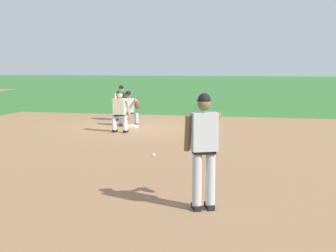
# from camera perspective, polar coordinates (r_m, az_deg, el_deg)

# --- Properties ---
(ground_plane) EXTENTS (160.00, 160.00, 0.00)m
(ground_plane) POSITION_cam_1_polar(r_m,az_deg,el_deg) (17.22, -4.39, -0.20)
(ground_plane) COLOR #336B2D
(infield_dirt_patch) EXTENTS (18.00, 18.00, 0.01)m
(infield_dirt_patch) POSITION_cam_1_polar(r_m,az_deg,el_deg) (12.33, -1.75, -3.23)
(infield_dirt_patch) COLOR #936B47
(infield_dirt_patch) RESTS_ON ground
(first_base_bag) EXTENTS (0.38, 0.38, 0.09)m
(first_base_bag) POSITION_cam_1_polar(r_m,az_deg,el_deg) (17.22, -4.39, -0.05)
(first_base_bag) COLOR white
(first_base_bag) RESTS_ON ground
(baseball) EXTENTS (0.07, 0.07, 0.07)m
(baseball) POSITION_cam_1_polar(r_m,az_deg,el_deg) (11.80, -1.76, -3.55)
(baseball) COLOR white
(baseball) RESTS_ON ground
(pitcher) EXTENTS (0.82, 0.60, 1.86)m
(pitcher) POSITION_cam_1_polar(r_m,az_deg,el_deg) (7.36, 4.46, -2.21)
(pitcher) COLOR black
(pitcher) RESTS_ON ground
(first_baseman) EXTENTS (0.84, 0.98, 1.34)m
(first_baseman) POSITION_cam_1_polar(r_m,az_deg,el_deg) (17.55, -4.75, 2.34)
(first_baseman) COLOR black
(first_baseman) RESTS_ON ground
(baserunner) EXTENTS (0.45, 0.60, 1.46)m
(baserunner) POSITION_cam_1_polar(r_m,az_deg,el_deg) (15.94, -5.92, 2.03)
(baserunner) COLOR black
(baserunner) RESTS_ON ground
(umpire) EXTENTS (0.59, 0.67, 1.46)m
(umpire) POSITION_cam_1_polar(r_m,az_deg,el_deg) (19.42, -5.70, 3.00)
(umpire) COLOR black
(umpire) RESTS_ON ground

